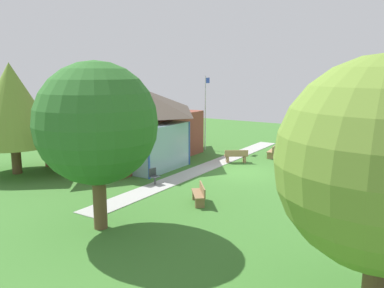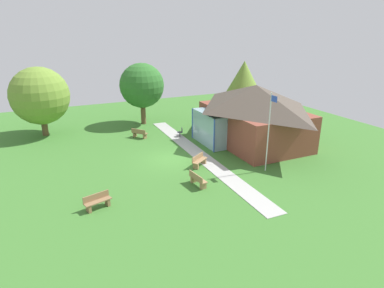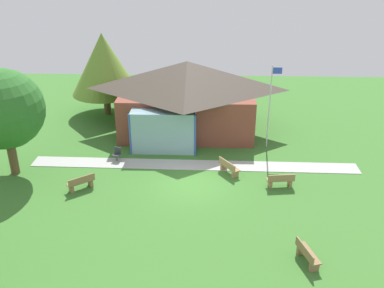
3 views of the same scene
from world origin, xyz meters
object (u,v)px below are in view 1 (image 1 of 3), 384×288
object	(u,v)px
bench_mid_left	(199,195)
bench_front_right	(372,162)
pavilion	(131,120)
tree_lawn_corner	(384,164)
tree_behind_pavilion_left	(12,104)
flagpole	(205,109)
tree_west_hedge	(96,124)
bench_rear_near_path	(236,156)
bench_mid_right	(273,152)
patio_chair_west	(154,177)

from	to	relation	value
bench_mid_left	bench_front_right	bearing A→B (deg)	-65.15
pavilion	bench_front_right	distance (m)	15.25
bench_mid_left	tree_lawn_corner	world-z (taller)	tree_lawn_corner
tree_behind_pavilion_left	flagpole	bearing A→B (deg)	-25.64
tree_west_hedge	bench_mid_left	bearing A→B (deg)	-21.35
tree_behind_pavilion_left	bench_mid_left	bearing A→B (deg)	-84.83
bench_rear_near_path	tree_lawn_corner	world-z (taller)	tree_lawn_corner
bench_front_right	tree_behind_pavilion_left	xyz separation A→B (m)	(-12.08, 17.15, 3.58)
bench_mid_left	tree_lawn_corner	xyz separation A→B (m)	(-4.44, -7.71, 3.27)
bench_mid_left	tree_west_hedge	world-z (taller)	tree_west_hedge
pavilion	tree_lawn_corner	xyz separation A→B (m)	(-9.77, -16.15, 1.07)
pavilion	bench_front_right	size ratio (longest dim) A/B	6.42
bench_mid_left	tree_lawn_corner	bearing A→B (deg)	-158.43
bench_mid_right	patio_chair_west	world-z (taller)	patio_chair_west
bench_mid_right	tree_west_hedge	bearing A→B (deg)	169.09
flagpole	bench_front_right	world-z (taller)	flagpole
tree_behind_pavilion_left	pavilion	bearing A→B (deg)	-26.49
tree_lawn_corner	tree_west_hedge	bearing A→B (deg)	89.52
bench_mid_right	patio_chair_west	distance (m)	9.98
bench_mid_right	bench_front_right	bearing A→B (deg)	-95.25
bench_rear_near_path	flagpole	bearing A→B (deg)	110.56
bench_rear_near_path	tree_west_hedge	size ratio (longest dim) A/B	0.24
bench_mid_right	tree_behind_pavilion_left	bearing A→B (deg)	130.43
bench_front_right	tree_west_hedge	xyz separation A→B (m)	(-15.39, 7.25, 3.56)
tree_lawn_corner	flagpole	bearing A→B (deg)	41.87
bench_front_right	tree_lawn_corner	xyz separation A→B (m)	(-15.47, -2.17, 3.27)
tree_west_hedge	pavilion	bearing A→B (deg)	34.78
pavilion	flagpole	xyz separation A→B (m)	(5.45, -2.50, 0.42)
flagpole	bench_rear_near_path	size ratio (longest dim) A/B	3.68
bench_rear_near_path	patio_chair_west	size ratio (longest dim) A/B	1.73
flagpole	bench_mid_right	size ratio (longest dim) A/B	3.55
pavilion	patio_chair_west	distance (m)	6.75
tree_behind_pavilion_left	tree_west_hedge	xyz separation A→B (m)	(-3.31, -9.90, -0.02)
bench_rear_near_path	tree_lawn_corner	bearing A→B (deg)	-86.42
flagpole	tree_west_hedge	distance (m)	15.75
tree_west_hedge	bench_mid_right	bearing A→B (deg)	-4.02
flagpole	bench_mid_right	xyz separation A→B (m)	(0.07, -5.30, -2.62)
patio_chair_west	bench_mid_left	bearing A→B (deg)	84.73
bench_rear_near_path	tree_behind_pavilion_left	bearing A→B (deg)	-170.63
patio_chair_west	tree_west_hedge	xyz separation A→B (m)	(-5.65, -1.79, 3.54)
bench_rear_near_path	patio_chair_west	bearing A→B (deg)	-136.13
tree_west_hedge	patio_chair_west	bearing A→B (deg)	17.57
bench_mid_right	flagpole	bearing A→B (deg)	83.90
pavilion	flagpole	world-z (taller)	flagpole
bench_rear_near_path	bench_front_right	bearing A→B (deg)	-13.36
bench_rear_near_path	bench_mid_left	world-z (taller)	same
tree_lawn_corner	tree_behind_pavilion_left	bearing A→B (deg)	80.04
bench_mid_left	bench_front_right	world-z (taller)	same
flagpole	tree_west_hedge	size ratio (longest dim) A/B	0.88
bench_mid_right	patio_chair_west	size ratio (longest dim) A/B	1.79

